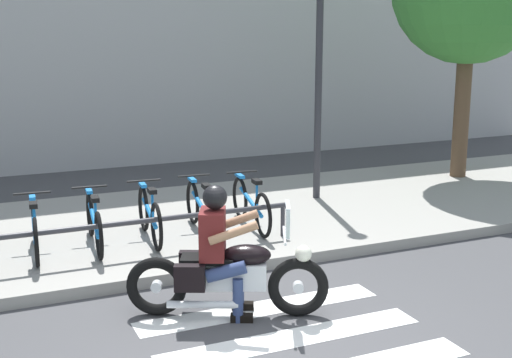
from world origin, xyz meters
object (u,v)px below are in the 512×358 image
at_px(street_lamp, 319,54).
at_px(bicycle_1, 35,229).
at_px(bicycle_5, 251,204).
at_px(bike_rack, 132,225).
at_px(bicycle_4, 202,210).
at_px(motorcycle, 228,275).
at_px(rider, 220,242).
at_px(bicycle_3, 150,215).
at_px(bicycle_2, 94,222).

bearing_deg(street_lamp, bicycle_1, -165.81).
bearing_deg(bicycle_5, bicycle_1, 180.00).
relative_size(bicycle_5, bike_rack, 0.39).
bearing_deg(bicycle_4, bicycle_5, 0.00).
height_order(motorcycle, bicycle_5, motorcycle).
height_order(motorcycle, bicycle_4, motorcycle).
xyz_separation_m(rider, bicycle_3, (-0.11, 2.44, -0.32)).
xyz_separation_m(motorcycle, bicycle_3, (-0.18, 2.48, 0.04)).
distance_m(rider, bike_rack, 1.97).
height_order(motorcycle, bicycle_3, motorcycle).
bearing_deg(bicycle_4, bicycle_3, -179.97).
bearing_deg(bicycle_3, bicycle_5, 0.02).
distance_m(bicycle_4, bicycle_5, 0.76).
distance_m(bicycle_3, bicycle_5, 1.52).
bearing_deg(bicycle_2, bicycle_3, -0.07).
height_order(motorcycle, bicycle_2, motorcycle).
bearing_deg(bicycle_3, bicycle_2, 179.93).
bearing_deg(rider, bicycle_4, 75.13).
xyz_separation_m(rider, street_lamp, (3.17, 3.66, 1.77)).
height_order(rider, bicycle_3, rider).
xyz_separation_m(bicycle_5, street_lamp, (1.77, 1.22, 2.10)).
bearing_deg(bicycle_1, street_lamp, 14.19).
height_order(bicycle_2, bike_rack, bicycle_2).
relative_size(motorcycle, bicycle_5, 1.19).
height_order(bicycle_1, bicycle_4, bicycle_4).
relative_size(bicycle_3, bicycle_5, 0.96).
distance_m(bicycle_2, bicycle_5, 2.28).
bearing_deg(rider, bicycle_1, 123.76).
xyz_separation_m(bicycle_3, street_lamp, (3.29, 1.22, 2.09)).
distance_m(bicycle_3, street_lamp, 4.08).
relative_size(bicycle_1, street_lamp, 0.38).
relative_size(rider, bicycle_2, 0.84).
bearing_deg(rider, bike_rack, 104.61).
distance_m(bicycle_1, bike_rack, 1.27).
distance_m(bicycle_4, street_lamp, 3.50).
distance_m(bicycle_2, bike_rack, 0.68).
bearing_deg(bicycle_4, bicycle_1, 180.00).
bearing_deg(bicycle_3, rider, -87.38).
relative_size(bicycle_3, street_lamp, 0.38).
relative_size(bicycle_5, street_lamp, 0.40).
bearing_deg(bicycle_5, rider, -119.98).
distance_m(motorcycle, rider, 0.38).
height_order(motorcycle, street_lamp, street_lamp).
bearing_deg(motorcycle, bicycle_1, 124.47).
bearing_deg(motorcycle, bicycle_4, 76.83).
height_order(bicycle_4, bike_rack, bicycle_4).
bearing_deg(street_lamp, rider, -130.95).
bearing_deg(motorcycle, bike_rack, 106.26).
relative_size(bicycle_1, bicycle_4, 0.92).
bearing_deg(rider, bicycle_2, 109.65).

